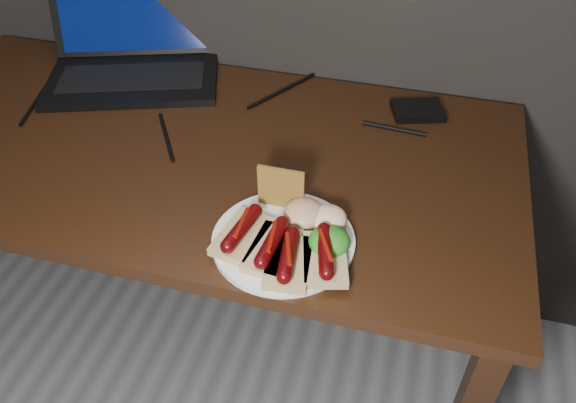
# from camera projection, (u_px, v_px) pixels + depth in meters

# --- Properties ---
(desk) EXTENTS (1.40, 0.70, 0.75)m
(desk) POSITION_uv_depth(u_px,v_px,m) (190.00, 176.00, 1.25)
(desk) COLOR black
(desk) RESTS_ON ground
(laptop) EXTENTS (0.49, 0.44, 0.25)m
(laptop) POSITION_uv_depth(u_px,v_px,m) (133.00, 52.00, 1.39)
(laptop) COLOR black
(laptop) RESTS_ON desk
(hard_drive) EXTENTS (0.13, 0.12, 0.02)m
(hard_drive) POSITION_uv_depth(u_px,v_px,m) (417.00, 110.00, 1.27)
(hard_drive) COLOR black
(hard_drive) RESTS_ON desk
(desk_cables) EXTENTS (0.92, 0.43, 0.01)m
(desk_cables) POSITION_uv_depth(u_px,v_px,m) (208.00, 111.00, 1.28)
(desk_cables) COLOR black
(desk_cables) RESTS_ON desk
(plate) EXTENTS (0.28, 0.28, 0.01)m
(plate) POSITION_uv_depth(u_px,v_px,m) (283.00, 240.00, 0.97)
(plate) COLOR silver
(plate) RESTS_ON desk
(bread_sausage_left) EXTENTS (0.09, 0.13, 0.04)m
(bread_sausage_left) POSITION_uv_depth(u_px,v_px,m) (242.00, 233.00, 0.95)
(bread_sausage_left) COLOR #D3BB7C
(bread_sausage_left) RESTS_ON plate
(bread_sausage_center) EXTENTS (0.08, 0.12, 0.04)m
(bread_sausage_center) POSITION_uv_depth(u_px,v_px,m) (272.00, 247.00, 0.92)
(bread_sausage_center) COLOR #D3BB7C
(bread_sausage_center) RESTS_ON plate
(bread_sausage_right) EXTENTS (0.10, 0.13, 0.04)m
(bread_sausage_right) POSITION_uv_depth(u_px,v_px,m) (325.00, 255.00, 0.91)
(bread_sausage_right) COLOR #D3BB7C
(bread_sausage_right) RESTS_ON plate
(bread_sausage_extra) EXTENTS (0.08, 0.12, 0.04)m
(bread_sausage_extra) POSITION_uv_depth(u_px,v_px,m) (288.00, 259.00, 0.90)
(bread_sausage_extra) COLOR #D3BB7C
(bread_sausage_extra) RESTS_ON plate
(crispbread) EXTENTS (0.08, 0.01, 0.08)m
(crispbread) POSITION_uv_depth(u_px,v_px,m) (281.00, 188.00, 1.00)
(crispbread) COLOR olive
(crispbread) RESTS_ON plate
(salad_greens) EXTENTS (0.07, 0.07, 0.04)m
(salad_greens) POSITION_uv_depth(u_px,v_px,m) (329.00, 241.00, 0.93)
(salad_greens) COLOR #175711
(salad_greens) RESTS_ON plate
(salsa_mound) EXTENTS (0.07, 0.07, 0.04)m
(salsa_mound) POSITION_uv_depth(u_px,v_px,m) (304.00, 213.00, 0.98)
(salsa_mound) COLOR maroon
(salsa_mound) RESTS_ON plate
(coleslaw_mound) EXTENTS (0.06, 0.06, 0.04)m
(coleslaw_mound) POSITION_uv_depth(u_px,v_px,m) (329.00, 218.00, 0.97)
(coleslaw_mound) COLOR white
(coleslaw_mound) RESTS_ON plate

